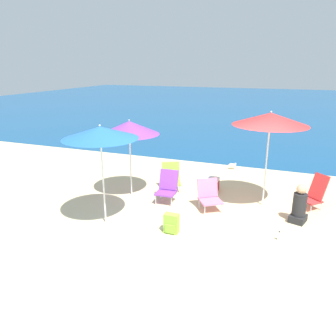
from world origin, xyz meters
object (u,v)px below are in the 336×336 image
at_px(beach_umbrella_red, 271,119).
at_px(beach_chair_lime, 171,177).
at_px(cooler_box, 212,184).
at_px(beach_chair_red, 315,192).
at_px(backpack_lime, 171,224).
at_px(water_bottle, 279,237).
at_px(person_seated_near, 299,206).
at_px(beach_umbrella_purple, 129,128).
at_px(beach_chair_pink, 209,195).
at_px(beach_chair_purple, 167,186).
at_px(seagull, 232,165).
at_px(beach_umbrella_blue, 100,133).

relative_size(beach_umbrella_red, beach_chair_lime, 3.08).
bearing_deg(cooler_box, beach_chair_red, -5.31).
bearing_deg(backpack_lime, water_bottle, 12.52).
bearing_deg(water_bottle, beach_umbrella_red, 105.74).
distance_m(person_seated_near, backpack_lime, 2.89).
height_order(beach_umbrella_purple, beach_chair_pink, beach_umbrella_purple).
bearing_deg(backpack_lime, beach_umbrella_red, 52.55).
xyz_separation_m(person_seated_near, backpack_lime, (-2.48, -1.48, -0.17)).
bearing_deg(beach_chair_purple, seagull, 68.94).
xyz_separation_m(beach_chair_pink, person_seated_near, (2.04, 0.02, 0.02)).
xyz_separation_m(beach_chair_purple, water_bottle, (2.80, -1.06, -0.33)).
bearing_deg(water_bottle, seagull, 111.58).
xyz_separation_m(beach_umbrella_purple, beach_chair_lime, (0.86, 0.75, -1.46)).
distance_m(person_seated_near, cooler_box, 2.55).
bearing_deg(beach_chair_lime, cooler_box, -10.74).
xyz_separation_m(beach_chair_purple, person_seated_near, (3.15, -0.05, -0.03)).
bearing_deg(beach_chair_red, beach_umbrella_blue, -107.11).
height_order(beach_chair_purple, seagull, beach_chair_purple).
relative_size(beach_chair_pink, backpack_lime, 1.77).
bearing_deg(person_seated_near, cooler_box, 169.90).
height_order(beach_chair_purple, water_bottle, beach_chair_purple).
relative_size(beach_chair_purple, beach_chair_red, 0.95).
height_order(beach_chair_purple, beach_chair_lime, beach_chair_purple).
bearing_deg(backpack_lime, cooler_box, 85.28).
bearing_deg(cooler_box, beach_umbrella_purple, -151.43).
xyz_separation_m(backpack_lime, seagull, (0.41, 4.82, -0.06)).
height_order(beach_umbrella_blue, beach_chair_red, beach_umbrella_blue).
distance_m(beach_umbrella_red, beach_chair_lime, 3.10).
distance_m(beach_umbrella_purple, beach_chair_lime, 1.86).
height_order(beach_chair_lime, water_bottle, beach_chair_lime).
height_order(beach_umbrella_purple, beach_chair_purple, beach_umbrella_purple).
bearing_deg(beach_umbrella_red, beach_umbrella_blue, -144.86).
bearing_deg(beach_umbrella_red, person_seated_near, -39.41).
distance_m(beach_umbrella_blue, beach_chair_purple, 2.45).
distance_m(person_seated_near, seagull, 3.94).
relative_size(water_bottle, cooler_box, 0.52).
relative_size(beach_umbrella_red, beach_chair_pink, 3.18).
height_order(beach_umbrella_red, beach_chair_purple, beach_umbrella_red).
height_order(beach_chair_purple, person_seated_near, person_seated_near).
height_order(beach_chair_purple, backpack_lime, beach_chair_purple).
relative_size(beach_umbrella_red, backpack_lime, 5.64).
xyz_separation_m(person_seated_near, cooler_box, (-2.26, 1.18, -0.18)).
bearing_deg(beach_umbrella_red, backpack_lime, -127.45).
relative_size(beach_chair_pink, beach_chair_red, 0.87).
relative_size(beach_umbrella_red, person_seated_near, 2.65).
distance_m(beach_umbrella_purple, beach_chair_red, 4.87).
bearing_deg(beach_chair_red, water_bottle, -67.02).
bearing_deg(beach_chair_purple, water_bottle, -23.59).
bearing_deg(beach_chair_red, beach_chair_purple, -122.77).
bearing_deg(seagull, backpack_lime, -94.81).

